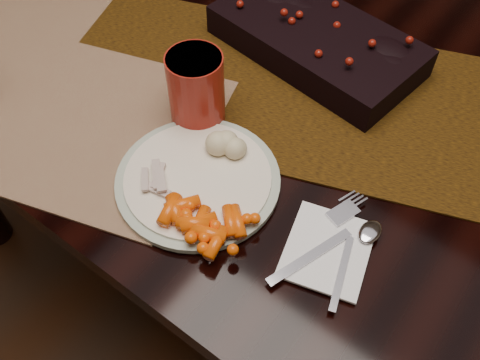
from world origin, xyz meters
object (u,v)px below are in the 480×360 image
Objects in this scene: turkey_shreds at (157,179)px; mashed_potatoes at (227,140)px; dinner_plate at (198,179)px; baby_carrots at (208,211)px; centerpiece at (317,37)px; napkin at (327,250)px; red_cup at (196,89)px; dining_table at (311,207)px; placemat_main at (67,117)px.

mashed_potatoes is at bearing 68.79° from turkey_shreds.
dinner_plate is 2.36× the size of baby_carrots.
centerpiece reaches higher than turkey_shreds.
turkey_shreds is (-0.10, 0.00, -0.00)m from baby_carrots.
dinner_plate is 1.92× the size of napkin.
red_cup is at bearing 107.62° from turkey_shreds.
dining_table is at bearing 54.77° from red_cup.
dining_table is 0.50m from dinner_plate.
centerpiece is 0.46m from placemat_main.
dining_table is 21.81× the size of mashed_potatoes.
baby_carrots is (0.06, -0.04, 0.02)m from dinner_plate.
red_cup is (-0.14, 0.15, 0.04)m from baby_carrots.
centerpiece reaches higher than mashed_potatoes.
placemat_main is 0.26m from dinner_plate.
napkin is at bearing 13.03° from turkey_shreds.
placemat_main is 4.56× the size of baby_carrots.
placemat_main is 3.71× the size of napkin.
red_cup is at bearing -105.02° from centerpiece.
dinner_plate is at bearing 168.55° from napkin.
dining_table is at bearing 79.88° from dinner_plate.
dinner_plate is 0.07m from baby_carrots.
dining_table is at bearing 29.59° from placemat_main.
red_cup is (-0.31, 0.09, 0.06)m from napkin.
placemat_main is 7.76× the size of turkey_shreds.
mashed_potatoes reaches higher than placemat_main.
turkey_shreds is at bearing -111.21° from mashed_potatoes.
napkin is at bearing 4.12° from dinner_plate.
dining_table is 7.23× the size of dinner_plate.
placemat_main is 0.48m from napkin.
baby_carrots reaches higher than dining_table.
mashed_potatoes is at bearing 2.32° from placemat_main.
baby_carrots is at bearing -89.79° from dining_table.
mashed_potatoes is at bearing 86.95° from dinner_plate.
napkin is at bearing -16.63° from red_cup.
turkey_shreds reaches higher than napkin.
baby_carrots is 0.81× the size of napkin.
dining_table is at bearing -35.56° from centerpiece.
turkey_shreds reaches higher than dinner_plate.
mashed_potatoes is at bearing 115.41° from baby_carrots.
placemat_main is at bearing -174.41° from dinner_plate.
dining_table is at bearing 74.98° from turkey_shreds.
centerpiece reaches higher than baby_carrots.
centerpiece is 0.30m from mashed_potatoes.
dining_table is 0.51m from napkin.
placemat_main is 0.23m from turkey_shreds.
mashed_potatoes is (-0.05, 0.11, 0.01)m from baby_carrots.
mashed_potatoes is (0.02, -0.30, 0.00)m from centerpiece.
dinner_plate is (0.02, -0.36, -0.03)m from centerpiece.
turkey_shreds is at bearing 179.80° from baby_carrots.
centerpiece is at bearing 94.39° from mashed_potatoes.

